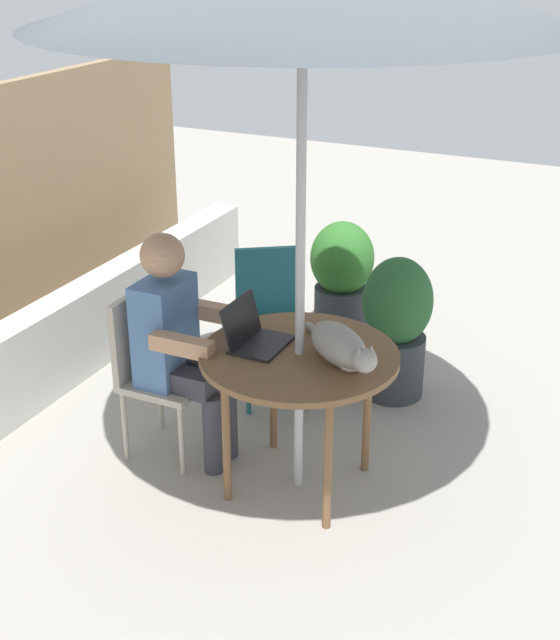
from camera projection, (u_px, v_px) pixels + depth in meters
name	position (u px, v px, depth m)	size (l,w,h in m)	color
ground_plane	(298.00, 483.00, 4.36)	(14.00, 14.00, 0.00)	gray
planter_wall_low	(20.00, 368.00, 4.91)	(4.96, 0.20, 0.54)	beige
patio_table	(299.00, 366.00, 4.09)	(0.94, 0.94, 0.73)	brown
chair_occupied	(153.00, 362.00, 4.47)	(0.40, 0.40, 0.87)	#B2A899
chair_empty	(272.00, 313.00, 5.03)	(0.55, 0.55, 0.87)	#1E606B
person_seated	(178.00, 337.00, 4.34)	(0.48, 0.48, 1.21)	#4C72A5
laptop	(251.00, 332.00, 4.12)	(0.30, 0.25, 0.21)	black
cat	(342.00, 347.00, 3.93)	(0.47, 0.51, 0.17)	gray
potted_plant_near_fence	(342.00, 274.00, 5.84)	(0.43, 0.43, 0.78)	#33383D
potted_plant_by_chair	(396.00, 324.00, 5.02)	(0.40, 0.40, 0.86)	#33383D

